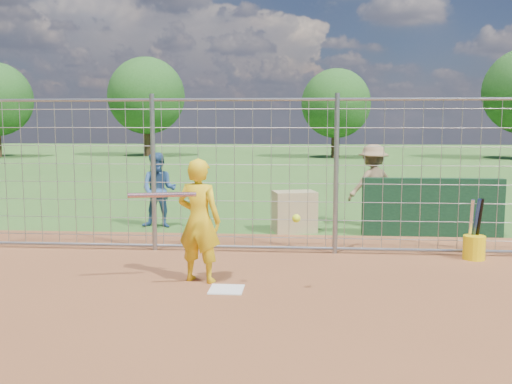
# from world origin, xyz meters

# --- Properties ---
(ground) EXTENTS (100.00, 100.00, 0.00)m
(ground) POSITION_xyz_m (0.00, 0.00, 0.00)
(ground) COLOR #2D591E
(ground) RESTS_ON ground
(home_plate) EXTENTS (0.43, 0.43, 0.02)m
(home_plate) POSITION_xyz_m (0.00, -0.20, 0.01)
(home_plate) COLOR silver
(home_plate) RESTS_ON ground
(dugout_wall) EXTENTS (2.60, 0.20, 1.10)m
(dugout_wall) POSITION_xyz_m (3.40, 3.60, 0.55)
(dugout_wall) COLOR #11381E
(dugout_wall) RESTS_ON ground
(batter) EXTENTS (0.69, 0.54, 1.66)m
(batter) POSITION_xyz_m (-0.41, 0.18, 0.83)
(batter) COLOR yellow
(batter) RESTS_ON ground
(bystander_a) EXTENTS (0.76, 0.61, 1.53)m
(bystander_a) POSITION_xyz_m (-1.95, 4.09, 0.77)
(bystander_a) COLOR navy
(bystander_a) RESTS_ON ground
(bystander_c) EXTENTS (1.26, 1.04, 1.69)m
(bystander_c) POSITION_xyz_m (2.42, 4.68, 0.84)
(bystander_c) COLOR olive
(bystander_c) RESTS_ON ground
(equipment_bin) EXTENTS (0.92, 0.74, 0.80)m
(equipment_bin) POSITION_xyz_m (0.81, 3.83, 0.40)
(equipment_bin) COLOR tan
(equipment_bin) RESTS_ON ground
(equipment_in_play) EXTENTS (2.18, 0.26, 0.35)m
(equipment_in_play) POSITION_xyz_m (-0.41, -0.18, 1.15)
(equipment_in_play) COLOR silver
(equipment_in_play) RESTS_ON ground
(bucket_with_bats) EXTENTS (0.34, 0.38, 0.97)m
(bucket_with_bats) POSITION_xyz_m (3.65, 1.76, 0.25)
(bucket_with_bats) COLOR yellow
(bucket_with_bats) RESTS_ON ground
(backstop_fence) EXTENTS (9.08, 0.08, 2.60)m
(backstop_fence) POSITION_xyz_m (0.00, 2.00, 1.26)
(backstop_fence) COLOR gray
(backstop_fence) RESTS_ON ground
(tree_line) EXTENTS (44.66, 6.72, 6.48)m
(tree_line) POSITION_xyz_m (3.13, 28.13, 3.71)
(tree_line) COLOR #3F2B19
(tree_line) RESTS_ON ground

